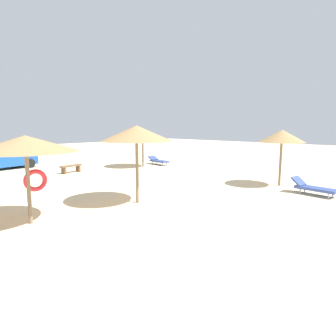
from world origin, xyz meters
TOP-DOWN VIEW (x-y plane):
  - ground_plane at (0.00, 0.00)m, footprint 80.00×80.00m
  - parasol_0 at (5.14, 10.33)m, footprint 2.84×2.84m
  - parasol_2 at (5.35, 0.33)m, footprint 2.24×2.24m
  - parasol_3 at (-5.57, 3.60)m, footprint 3.07×3.07m
  - parasol_4 at (-1.69, 3.05)m, footprint 2.74×2.74m
  - lounger_0 at (6.80, 10.42)m, footprint 0.85×1.98m
  - lounger_2 at (4.44, -1.54)m, footprint 0.85×1.95m
  - bench_0 at (0.20, 11.68)m, footprint 1.54×0.63m
  - parked_car at (-2.17, 16.55)m, footprint 4.20×2.43m

SIDE VIEW (x-z plane):
  - ground_plane at x=0.00m, z-range 0.00..0.00m
  - lounger_0 at x=6.80m, z-range 0.00..0.61m
  - lounger_2 at x=4.44m, z-range -0.04..0.67m
  - bench_0 at x=0.20m, z-range 0.10..0.59m
  - parked_car at x=-2.17m, z-range -0.04..1.68m
  - parasol_0 at x=5.14m, z-range 1.09..3.75m
  - parasol_3 at x=-5.57m, z-range 1.09..3.80m
  - parasol_2 at x=5.35m, z-range 1.07..3.87m
  - parasol_4 at x=-1.69m, z-range 1.19..4.20m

